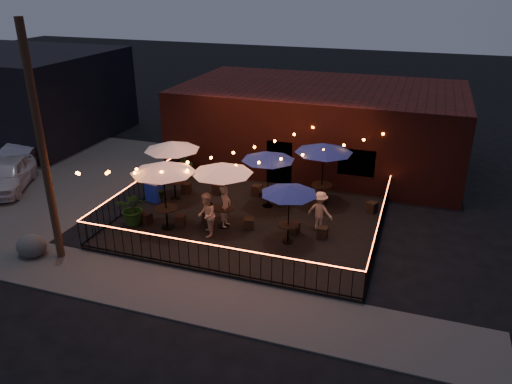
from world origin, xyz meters
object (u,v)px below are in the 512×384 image
Objects in this scene: cafe_table_3 at (268,157)px; cafe_table_4 at (289,190)px; boulder at (31,246)px; cooler at (154,191)px; cafe_table_0 at (163,168)px; cafe_table_5 at (324,149)px; utility_pole at (42,149)px; cafe_table_2 at (222,169)px; cafe_table_1 at (172,146)px.

cafe_table_4 is (1.63, -2.70, -0.16)m from cafe_table_3.
cooler is at bearing 70.10° from boulder.
cafe_table_5 is at bearing 39.49° from cafe_table_0.
cafe_table_4 is at bearing 24.74° from utility_pole.
cafe_table_5 is (2.05, 1.08, 0.22)m from cafe_table_3.
cafe_table_3 is 5.20m from cooler.
cafe_table_5 reaches higher than cafe_table_3.
cafe_table_4 reaches higher than cooler.
cafe_table_5 is 7.42m from cooler.
cafe_table_0 is 3.32m from cooler.
utility_pole is at bearing -140.86° from cafe_table_2.
cafe_table_1 is at bearing 111.16° from cafe_table_0.
boulder is (-8.29, -3.62, -1.81)m from cafe_table_4.
cooler is (-6.40, 1.61, -1.60)m from cafe_table_4.
cafe_table_4 is (2.69, -0.39, -0.31)m from cafe_table_2.
cafe_table_4 is 2.27× the size of boulder.
cooler is (-0.70, -0.58, -1.91)m from cafe_table_1.
utility_pole is at bearing -155.26° from cafe_table_4.
cafe_table_1 is 0.94× the size of cafe_table_3.
utility_pole reaches higher than cafe_table_5.
utility_pole is at bearing 14.40° from boulder.
cafe_table_4 is 0.74× the size of cafe_table_5.
utility_pole is 5.97m from cafe_table_1.
cafe_table_4 is (5.70, -2.19, -0.31)m from cafe_table_1.
cooler is (0.90, 4.97, -3.40)m from utility_pole.
cafe_table_4 is 2.52× the size of cooler.
utility_pole reaches higher than boulder.
utility_pole is 8.24m from cafe_table_4.
cafe_table_3 reaches higher than cooler.
cafe_table_1 reaches higher than cafe_table_3.
cafe_table_0 reaches higher than cafe_table_2.
cafe_table_1 is 4.10m from cafe_table_3.
boulder is at bearing -114.04° from cafe_table_1.
cafe_table_4 is 6.79m from cooler.
cafe_table_4 is at bearing -4.04° from cooler.
cafe_table_0 reaches higher than cooler.
utility_pole is 3.56× the size of cafe_table_4.
cooler is at bearing -140.21° from cafe_table_1.
cafe_table_2 is 2.55m from cafe_table_3.
cafe_table_1 is 0.86× the size of cafe_table_5.
cooler is (-3.71, 1.22, -1.90)m from cafe_table_2.
cafe_table_5 is at bearing 83.76° from cafe_table_4.
utility_pole is 8.09× the size of boulder.
cafe_table_2 is at bearing -30.89° from cafe_table_1.
boulder is (-2.59, -5.81, -2.13)m from cafe_table_1.
cafe_table_1 is (-1.01, 2.61, -0.08)m from cafe_table_0.
cafe_table_3 reaches higher than cafe_table_4.
cafe_table_4 is at bearing -8.24° from cafe_table_2.
boulder is at bearing -136.50° from cafe_table_3.
cafe_table_1 reaches higher than boulder.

